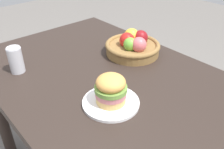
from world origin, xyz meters
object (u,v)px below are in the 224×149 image
(sandwich, at_px, (111,89))
(soda_can, at_px, (16,60))
(plate, at_px, (111,102))
(fruit_basket, at_px, (133,46))

(sandwich, bearing_deg, soda_can, -160.05)
(plate, bearing_deg, soda_can, -160.05)
(plate, height_order, soda_can, soda_can)
(plate, distance_m, sandwich, 0.07)
(plate, xyz_separation_m, soda_can, (-0.47, -0.17, 0.06))
(sandwich, height_order, soda_can, sandwich)
(soda_can, bearing_deg, sandwich, 19.95)
(plate, relative_size, fruit_basket, 0.77)
(soda_can, relative_size, fruit_basket, 0.43)
(sandwich, distance_m, fruit_basket, 0.44)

